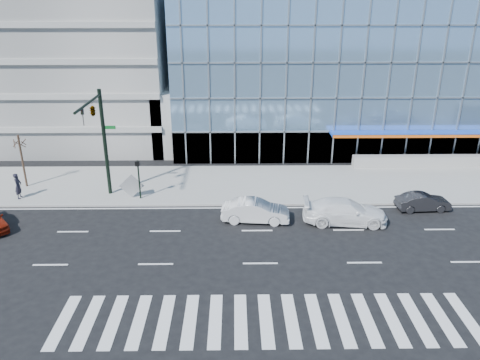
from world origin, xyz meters
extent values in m
plane|color=black|center=(0.00, 0.00, 0.00)|extent=(160.00, 160.00, 0.00)
cube|color=gray|center=(0.00, 8.00, 0.07)|extent=(120.00, 8.00, 0.15)
cube|color=#7FACD5|center=(14.00, 26.00, 7.50)|extent=(42.00, 26.00, 15.00)
cube|color=gray|center=(-20.00, 26.00, 10.00)|extent=(24.00, 24.00, 20.00)
cube|color=gray|center=(-6.00, 18.00, 3.00)|extent=(6.00, 8.00, 6.00)
cylinder|color=black|center=(-11.00, 6.00, 4.15)|extent=(0.28, 0.28, 8.00)
cylinder|color=black|center=(-11.00, 3.20, 7.75)|extent=(0.18, 5.60, 0.18)
imported|color=black|center=(-11.00, 1.80, 7.15)|extent=(0.18, 0.22, 1.10)
imported|color=black|center=(-11.00, 4.00, 7.15)|extent=(0.48, 2.24, 0.90)
cube|color=#0C591E|center=(-10.55, 6.00, 5.35)|extent=(0.90, 0.05, 0.25)
cylinder|color=black|center=(-8.50, 5.00, 1.65)|extent=(0.12, 0.12, 3.00)
cube|color=black|center=(-8.50, 4.85, 2.95)|extent=(0.30, 0.25, 0.35)
cylinder|color=#332319|center=(-18.00, 7.50, 2.25)|extent=(0.16, 0.16, 4.20)
ellipsoid|color=#332319|center=(-18.00, 7.50, 3.93)|extent=(1.10, 1.10, 0.90)
imported|color=white|center=(5.95, 1.11, 0.81)|extent=(5.77, 2.71, 1.63)
imported|color=silver|center=(-0.05, 1.40, 0.75)|extent=(4.69, 2.00, 1.50)
imported|color=black|center=(11.95, 3.00, 0.62)|extent=(3.87, 1.56, 1.25)
imported|color=black|center=(-17.54, 5.15, 1.13)|extent=(0.50, 0.73, 1.96)
cube|color=#9F9F9F|center=(-9.14, 5.19, 1.07)|extent=(1.83, 0.25, 1.84)
camera|label=1|loc=(-1.47, -27.11, 14.39)|focal=35.00mm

